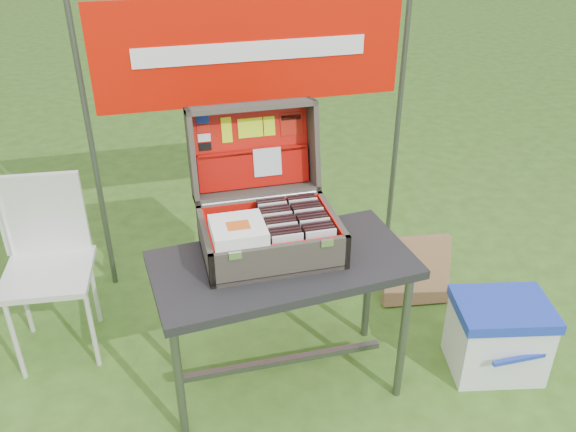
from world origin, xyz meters
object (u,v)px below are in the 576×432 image
object	(u,v)px
table	(283,324)
suitcase	(267,190)
cooler	(498,336)
chair	(48,276)
cardboard_box	(416,271)

from	to	relation	value
table	suitcase	world-z (taller)	suitcase
cooler	chair	xyz separation A→B (m)	(-2.02, 0.65, 0.25)
table	cardboard_box	world-z (taller)	table
table	cooler	xyz separation A→B (m)	(1.00, -0.16, -0.15)
suitcase	chair	bearing A→B (deg)	160.43
chair	table	bearing A→B (deg)	-20.54
cooler	cardboard_box	world-z (taller)	cardboard_box
cooler	cardboard_box	distance (m)	0.61
suitcase	cardboard_box	size ratio (longest dim) A/B	1.48
table	cooler	distance (m)	1.03
cooler	chair	distance (m)	2.14
cooler	cardboard_box	size ratio (longest dim) A/B	1.12
suitcase	chair	xyz separation A→B (m)	(-0.99, 0.35, -0.51)
table	suitcase	bearing A→B (deg)	98.32
suitcase	cardboard_box	world-z (taller)	suitcase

